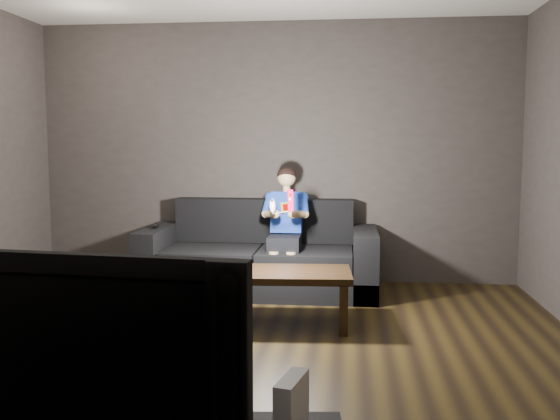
# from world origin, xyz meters

# --- Properties ---
(floor) EXTENTS (5.00, 5.00, 0.00)m
(floor) POSITION_xyz_m (0.00, 0.00, 0.00)
(floor) COLOR black
(floor) RESTS_ON ground
(back_wall) EXTENTS (5.00, 0.04, 2.70)m
(back_wall) POSITION_xyz_m (0.00, 2.50, 1.35)
(back_wall) COLOR #3B3534
(back_wall) RESTS_ON ground
(front_wall) EXTENTS (5.00, 0.04, 2.70)m
(front_wall) POSITION_xyz_m (0.00, -2.50, 1.35)
(front_wall) COLOR #3B3534
(front_wall) RESTS_ON ground
(sofa) EXTENTS (2.28, 0.98, 0.88)m
(sofa) POSITION_xyz_m (-0.09, 1.97, 0.29)
(sofa) COLOR black
(sofa) RESTS_ON floor
(child) EXTENTS (0.45, 0.55, 1.11)m
(child) POSITION_xyz_m (0.16, 1.91, 0.73)
(child) COLOR black
(child) RESTS_ON sofa
(wii_remote_red) EXTENTS (0.06, 0.08, 0.20)m
(wii_remote_red) POSITION_xyz_m (0.25, 1.48, 0.94)
(wii_remote_red) COLOR #F2043C
(wii_remote_red) RESTS_ON child
(nunchuk_white) EXTENTS (0.08, 0.10, 0.14)m
(nunchuk_white) POSITION_xyz_m (0.09, 1.49, 0.90)
(nunchuk_white) COLOR silver
(nunchuk_white) RESTS_ON child
(wii_remote_black) EXTENTS (0.06, 0.16, 0.03)m
(wii_remote_black) POSITION_xyz_m (-1.12, 1.89, 0.64)
(wii_remote_black) COLOR black
(wii_remote_black) RESTS_ON sofa
(coffee_table) EXTENTS (1.23, 0.67, 0.44)m
(coffee_table) POSITION_xyz_m (0.19, 0.86, 0.38)
(coffee_table) COLOR black
(coffee_table) RESTS_ON floor
(tv) EXTENTS (1.05, 0.24, 0.60)m
(tv) POSITION_xyz_m (-0.01, -2.27, 0.85)
(tv) COLOR black
(tv) RESTS_ON media_console
(wii_console) EXTENTS (0.09, 0.18, 0.23)m
(wii_console) POSITION_xyz_m (0.60, -2.27, 0.66)
(wii_console) COLOR silver
(wii_console) RESTS_ON media_console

